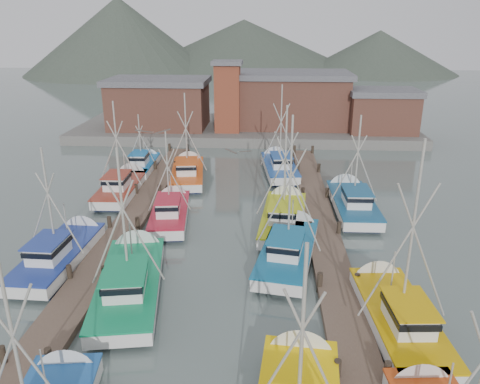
# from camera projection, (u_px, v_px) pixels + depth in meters

# --- Properties ---
(ground) EXTENTS (260.00, 260.00, 0.00)m
(ground) POSITION_uv_depth(u_px,v_px,m) (215.00, 271.00, 27.98)
(ground) COLOR #4D5D59
(ground) RESTS_ON ground
(dock_left) EXTENTS (2.30, 46.00, 1.50)m
(dock_left) POSITION_uv_depth(u_px,v_px,m) (120.00, 236.00, 32.10)
(dock_left) COLOR #4E3A30
(dock_left) RESTS_ON ground
(dock_right) EXTENTS (2.30, 46.00, 1.50)m
(dock_right) POSITION_uv_depth(u_px,v_px,m) (325.00, 241.00, 31.31)
(dock_right) COLOR #4E3A30
(dock_right) RESTS_ON ground
(quay) EXTENTS (44.00, 16.00, 1.20)m
(quay) POSITION_uv_depth(u_px,v_px,m) (245.00, 129.00, 62.50)
(quay) COLOR slate
(quay) RESTS_ON ground
(shed_left) EXTENTS (12.72, 8.48, 6.20)m
(shed_left) POSITION_uv_depth(u_px,v_px,m) (159.00, 103.00, 59.96)
(shed_left) COLOR brown
(shed_left) RESTS_ON quay
(shed_center) EXTENTS (14.84, 9.54, 6.90)m
(shed_center) POSITION_uv_depth(u_px,v_px,m) (291.00, 99.00, 60.77)
(shed_center) COLOR brown
(shed_center) RESTS_ON quay
(shed_right) EXTENTS (8.48, 6.36, 5.20)m
(shed_right) POSITION_uv_depth(u_px,v_px,m) (382.00, 110.00, 57.62)
(shed_right) COLOR brown
(shed_right) RESTS_ON quay
(lookout_tower) EXTENTS (3.60, 3.60, 8.50)m
(lookout_tower) POSITION_uv_depth(u_px,v_px,m) (228.00, 96.00, 57.17)
(lookout_tower) COLOR brown
(lookout_tower) RESTS_ON quay
(distant_hills) EXTENTS (175.00, 140.00, 42.00)m
(distant_hills) POSITION_uv_depth(u_px,v_px,m) (218.00, 71.00, 143.74)
(distant_hills) COLOR #434D40
(distant_hills) RESTS_ON ground
(boat_4) EXTENTS (4.70, 10.47, 9.28)m
(boat_4) POSITION_uv_depth(u_px,v_px,m) (131.00, 279.00, 25.72)
(boat_4) COLOR black
(boat_4) RESTS_ON ground
(boat_5) EXTENTS (4.50, 9.78, 10.02)m
(boat_5) POSITION_uv_depth(u_px,v_px,m) (289.00, 248.00, 29.35)
(boat_5) COLOR black
(boat_5) RESTS_ON ground
(boat_6) EXTENTS (3.43, 8.95, 8.23)m
(boat_6) POSITION_uv_depth(u_px,v_px,m) (62.00, 252.00, 28.75)
(boat_6) COLOR black
(boat_6) RESTS_ON ground
(boat_7) EXTENTS (4.12, 9.12, 10.31)m
(boat_7) POSITION_uv_depth(u_px,v_px,m) (395.00, 313.00, 22.73)
(boat_7) COLOR black
(boat_7) RESTS_ON ground
(boat_8) EXTENTS (3.43, 8.43, 7.66)m
(boat_8) POSITION_uv_depth(u_px,v_px,m) (171.00, 212.00, 34.97)
(boat_8) COLOR black
(boat_8) RESTS_ON ground
(boat_9) EXTENTS (3.90, 9.67, 9.72)m
(boat_9) POSITION_uv_depth(u_px,v_px,m) (284.00, 216.00, 34.16)
(boat_9) COLOR black
(boat_9) RESTS_ON ground
(boat_10) EXTENTS (3.67, 9.03, 8.88)m
(boat_10) POSITION_uv_depth(u_px,v_px,m) (123.00, 186.00, 40.40)
(boat_10) COLOR black
(boat_10) RESTS_ON ground
(boat_11) EXTENTS (3.55, 9.44, 8.53)m
(boat_11) POSITION_uv_depth(u_px,v_px,m) (352.00, 202.00, 36.93)
(boat_11) COLOR black
(boat_11) RESTS_ON ground
(boat_12) EXTENTS (3.93, 9.38, 8.97)m
(boat_12) POSITION_uv_depth(u_px,v_px,m) (188.00, 172.00, 44.22)
(boat_12) COLOR black
(boat_12) RESTS_ON ground
(boat_13) EXTENTS (3.78, 9.29, 9.45)m
(boat_13) POSITION_uv_depth(u_px,v_px,m) (279.00, 166.00, 46.08)
(boat_13) COLOR black
(boat_13) RESTS_ON ground
(boat_14) EXTENTS (2.68, 7.73, 6.37)m
(boat_14) POSITION_uv_depth(u_px,v_px,m) (143.00, 165.00, 46.54)
(boat_14) COLOR black
(boat_14) RESTS_ON ground
(gull_near) EXTENTS (1.53, 0.66, 0.24)m
(gull_near) POSITION_uv_depth(u_px,v_px,m) (153.00, 132.00, 20.07)
(gull_near) COLOR gray
(gull_near) RESTS_ON ground
(gull_far) EXTENTS (1.50, 0.66, 0.24)m
(gull_far) POSITION_uv_depth(u_px,v_px,m) (238.00, 152.00, 25.53)
(gull_far) COLOR gray
(gull_far) RESTS_ON ground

